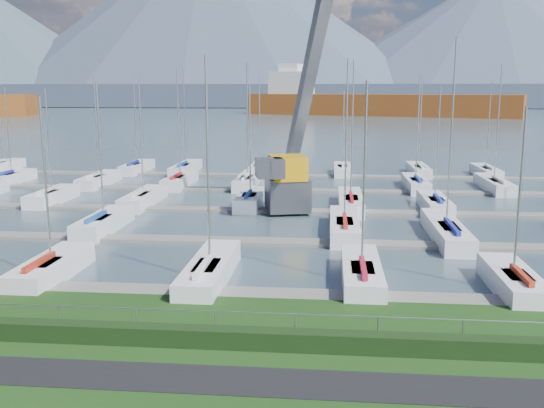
# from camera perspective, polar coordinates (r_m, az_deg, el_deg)

# --- Properties ---
(path) EXTENTS (160.00, 2.00, 0.04)m
(path) POSITION_cam_1_polar(r_m,az_deg,el_deg) (20.47, -4.13, -16.23)
(path) COLOR black
(path) RESTS_ON grass
(water) EXTENTS (800.00, 540.00, 0.20)m
(water) POSITION_cam_1_polar(r_m,az_deg,el_deg) (281.17, 4.83, 8.73)
(water) COLOR #3F535D
(hedge) EXTENTS (80.00, 0.70, 0.70)m
(hedge) POSITION_cam_1_polar(r_m,az_deg,el_deg) (22.65, -3.03, -12.50)
(hedge) COLOR black
(hedge) RESTS_ON grass
(fence) EXTENTS (80.00, 0.04, 0.04)m
(fence) POSITION_cam_1_polar(r_m,az_deg,el_deg) (22.70, -2.90, -10.14)
(fence) COLOR gray
(fence) RESTS_ON grass
(foothill) EXTENTS (900.00, 80.00, 12.00)m
(foothill) POSITION_cam_1_polar(r_m,az_deg,el_deg) (351.01, 4.98, 10.17)
(foothill) COLOR #3D475A
(foothill) RESTS_ON water
(mountains) EXTENTS (1190.00, 360.00, 115.00)m
(mountains) POSITION_cam_1_polar(r_m,az_deg,el_deg) (427.27, 6.19, 15.70)
(mountains) COLOR #475468
(mountains) RESTS_ON water
(docks) EXTENTS (90.00, 41.60, 0.25)m
(docks) POSITION_cam_1_polar(r_m,az_deg,el_deg) (48.03, 1.57, -0.68)
(docks) COLOR slate
(docks) RESTS_ON water
(crane) EXTENTS (7.01, 13.13, 22.35)m
(crane) POSITION_cam_1_polar(r_m,az_deg,el_deg) (48.18, 2.14, 6.02)
(crane) COLOR #52545A
(crane) RESTS_ON water
(cargo_ship_mid) EXTENTS (100.89, 50.78, 21.50)m
(cargo_ship_mid) POSITION_cam_1_polar(r_m,az_deg,el_deg) (232.28, 8.94, 9.19)
(cargo_ship_mid) COLOR brown
(cargo_ship_mid) RESTS_ON water
(sailboat_fleet) EXTENTS (75.32, 49.34, 13.26)m
(sailboat_fleet) POSITION_cam_1_polar(r_m,az_deg,el_deg) (49.58, -0.14, 6.19)
(sailboat_fleet) COLOR #A41518
(sailboat_fleet) RESTS_ON water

